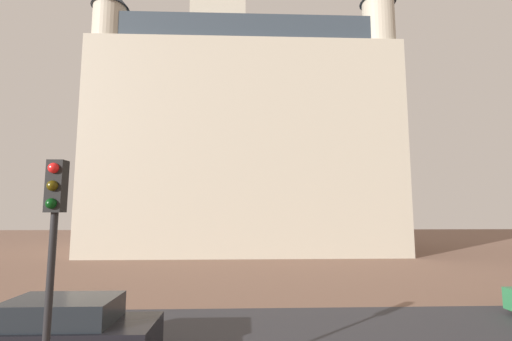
{
  "coord_description": "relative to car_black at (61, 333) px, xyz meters",
  "views": [
    {
      "loc": [
        -0.1,
        -0.67,
        3.72
      ],
      "look_at": [
        0.36,
        12.02,
        5.22
      ],
      "focal_mm": 24.23,
      "sensor_mm": 36.0,
      "label": 1
    }
  ],
  "objects": [
    {
      "name": "landmark_building",
      "position": [
        4.33,
        25.75,
        10.45
      ],
      "size": [
        27.09,
        15.33,
        37.52
      ],
      "color": "#B2A893",
      "rests_on": "ground_plane"
    },
    {
      "name": "street_asphalt_strip",
      "position": [
        4.56,
        1.46,
        -0.75
      ],
      "size": [
        120.0,
        6.64,
        0.0
      ],
      "primitive_type": "cube",
      "color": "#2D2D33",
      "rests_on": "ground_plane"
    },
    {
      "name": "ground_plane",
      "position": [
        4.56,
        1.63,
        -0.75
      ],
      "size": [
        120.0,
        120.0,
        0.0
      ],
      "primitive_type": "plane",
      "color": "brown"
    },
    {
      "name": "traffic_light_pole",
      "position": [
        1.23,
        -2.99,
        2.47
      ],
      "size": [
        0.28,
        0.34,
        4.6
      ],
      "color": "black",
      "rests_on": "ground_plane"
    },
    {
      "name": "car_black",
      "position": [
        0.0,
        0.0,
        0.0
      ],
      "size": [
        4.58,
        2.04,
        1.58
      ],
      "color": "black",
      "rests_on": "ground_plane"
    }
  ]
}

